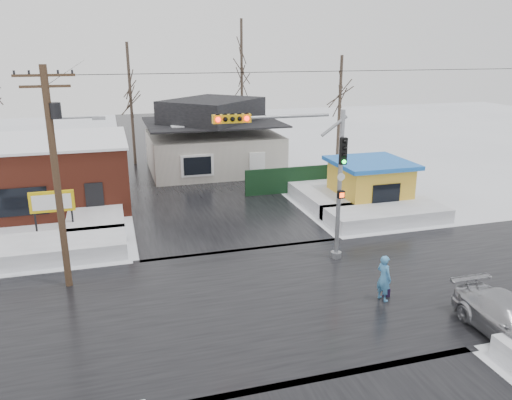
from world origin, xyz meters
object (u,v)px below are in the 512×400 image
object	(u,v)px
utility_pole	(57,167)
car	(512,321)
kiosk	(370,183)
traffic_signal	(308,167)
pedestrian	(384,278)
marquee_sign	(52,203)

from	to	relation	value
utility_pole	car	size ratio (longest dim) A/B	1.91
utility_pole	kiosk	distance (m)	18.95
utility_pole	traffic_signal	bearing A→B (deg)	-2.95
pedestrian	utility_pole	bearing A→B (deg)	52.60
kiosk	car	xyz separation A→B (m)	(-2.72, -14.98, -0.78)
traffic_signal	kiosk	size ratio (longest dim) A/B	1.52
traffic_signal	utility_pole	distance (m)	10.39
utility_pole	car	bearing A→B (deg)	-29.98
marquee_sign	kiosk	xyz separation A→B (m)	(18.50, 0.50, -0.46)
kiosk	pedestrian	world-z (taller)	kiosk
pedestrian	traffic_signal	bearing A→B (deg)	4.64
traffic_signal	car	distance (m)	9.85
traffic_signal	kiosk	xyz separation A→B (m)	(7.07, 7.03, -3.08)
traffic_signal	utility_pole	bearing A→B (deg)	177.05
traffic_signal	marquee_sign	bearing A→B (deg)	150.28
marquee_sign	car	xyz separation A→B (m)	(15.78, -14.48, -1.24)
utility_pole	marquee_sign	bearing A→B (deg)	100.13
traffic_signal	pedestrian	size ratio (longest dim) A/B	3.71
utility_pole	pedestrian	distance (m)	13.52
utility_pole	marquee_sign	distance (m)	6.87
marquee_sign	pedestrian	world-z (taller)	marquee_sign
utility_pole	marquee_sign	size ratio (longest dim) A/B	3.53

